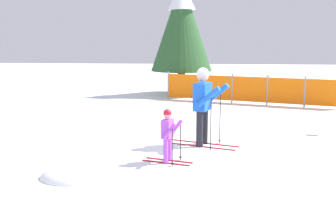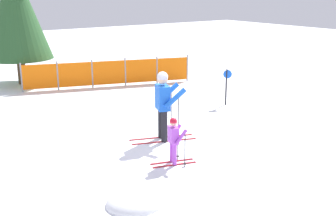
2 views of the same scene
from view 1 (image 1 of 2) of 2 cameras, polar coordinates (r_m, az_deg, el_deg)
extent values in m
plane|color=white|center=(9.58, 5.11, -5.29)|extent=(60.00, 60.00, 0.00)
cube|color=maroon|center=(9.89, 4.93, -4.76)|extent=(1.60, 0.62, 0.02)
cube|color=maroon|center=(9.60, 4.28, -5.19)|extent=(1.60, 0.62, 0.02)
cylinder|color=black|center=(9.79, 4.96, -2.44)|extent=(0.16, 0.16, 0.80)
cylinder|color=black|center=(9.50, 4.31, -2.81)|extent=(0.16, 0.16, 0.80)
cube|color=blue|center=(9.52, 4.70, 1.55)|extent=(0.44, 0.56, 0.62)
cylinder|color=blue|center=(9.73, 6.67, 1.93)|extent=(0.57, 0.31, 0.51)
cylinder|color=blue|center=(9.15, 5.46, 1.47)|extent=(0.57, 0.31, 0.51)
sphere|color=#D8AD8C|center=(9.47, 4.74, 4.36)|extent=(0.27, 0.27, 0.27)
sphere|color=silver|center=(9.47, 4.74, 4.64)|extent=(0.28, 0.28, 0.28)
cylinder|color=black|center=(9.81, 7.06, -1.26)|extent=(0.02, 0.02, 1.24)
cylinder|color=black|center=(9.93, 7.00, -4.43)|extent=(0.07, 0.07, 0.01)
cylinder|color=black|center=(9.20, 5.82, -1.96)|extent=(0.02, 0.02, 1.24)
cylinder|color=black|center=(9.33, 5.76, -5.33)|extent=(0.07, 0.07, 0.01)
cube|color=maroon|center=(8.51, 0.16, -7.09)|extent=(0.97, 0.34, 0.02)
cube|color=maroon|center=(8.34, -0.32, -7.44)|extent=(0.97, 0.34, 0.02)
cylinder|color=#B24CD8|center=(8.44, 0.17, -5.48)|extent=(0.09, 0.09, 0.47)
cylinder|color=#B24CD8|center=(8.27, -0.32, -5.80)|extent=(0.09, 0.09, 0.47)
cube|color=#B24CD8|center=(8.26, -0.08, -2.81)|extent=(0.25, 0.33, 0.37)
cylinder|color=#B24CD8|center=(8.38, 1.13, -2.64)|extent=(0.30, 0.16, 0.35)
cylinder|color=#B24CD8|center=(8.05, 0.19, -3.16)|extent=(0.30, 0.16, 0.35)
sphere|color=#D8AD8C|center=(8.20, -0.08, -0.90)|extent=(0.16, 0.16, 0.16)
sphere|color=red|center=(8.20, -0.08, -0.71)|extent=(0.17, 0.17, 0.17)
cylinder|color=black|center=(8.47, 1.70, -4.66)|extent=(0.02, 0.02, 0.74)
cylinder|color=black|center=(8.55, 1.69, -6.67)|extent=(0.07, 0.07, 0.01)
cylinder|color=black|center=(8.06, 0.57, -5.40)|extent=(0.02, 0.02, 0.74)
cylinder|color=black|center=(8.14, 0.57, -7.50)|extent=(0.07, 0.07, 0.01)
cylinder|color=gray|center=(16.85, 0.03, 3.09)|extent=(0.06, 0.06, 1.10)
cylinder|color=gray|center=(16.39, 4.25, 2.88)|extent=(0.06, 0.06, 1.10)
cylinder|color=gray|center=(16.03, 8.69, 2.64)|extent=(0.06, 0.06, 1.10)
cylinder|color=gray|center=(15.76, 13.31, 2.38)|extent=(0.06, 0.06, 1.10)
cylinder|color=gray|center=(15.60, 18.05, 2.09)|extent=(0.06, 0.06, 1.10)
cube|color=orange|center=(16.61, 2.11, 2.99)|extent=(1.25, 0.44, 0.93)
cube|color=orange|center=(16.20, 6.45, 2.76)|extent=(1.25, 0.44, 0.93)
cube|color=orange|center=(15.88, 10.98, 2.51)|extent=(1.25, 0.44, 0.93)
cube|color=orange|center=(15.67, 15.67, 2.24)|extent=(1.25, 0.44, 0.93)
cube|color=orange|center=(15.56, 20.45, 1.94)|extent=(1.25, 0.44, 0.93)
cylinder|color=#4C3823|center=(18.28, 1.82, 3.47)|extent=(0.33, 0.33, 1.03)
cone|color=#285329|center=(18.19, 1.86, 11.11)|extent=(2.62, 2.62, 3.83)
ellipsoid|color=white|center=(7.74, -12.68, -9.12)|extent=(1.16, 0.99, 0.46)
camera|label=2|loc=(6.01, -77.43, 15.02)|focal=45.00mm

